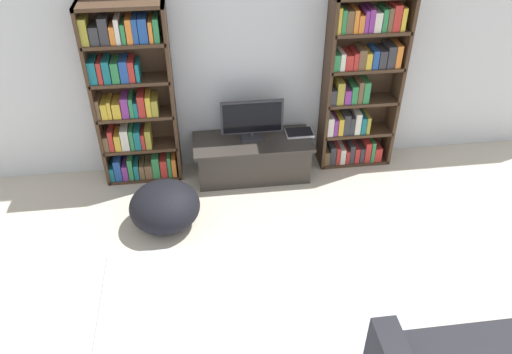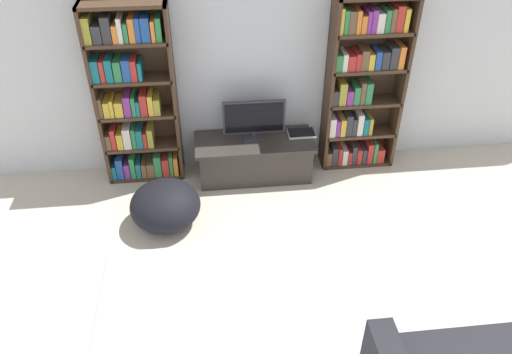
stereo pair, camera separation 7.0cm
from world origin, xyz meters
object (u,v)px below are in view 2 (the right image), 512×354
Objects in this scene: beanbag_ottoman at (165,205)px; bookshelf_left at (134,98)px; bookshelf_right at (362,86)px; television at (254,119)px; laptop at (301,133)px; tv_stand at (254,157)px.

bookshelf_left is at bearing 107.31° from beanbag_ottoman.
bookshelf_right is at bearing 22.58° from beanbag_ottoman.
laptop is (0.53, 0.04, -0.23)m from television.
beanbag_ottoman is (-0.96, -0.77, -0.47)m from television.
tv_stand is 0.47m from television.
bookshelf_left is 1.84m from laptop.
bookshelf_right is 6.47× the size of laptop.
tv_stand reaches higher than beanbag_ottoman.
television reaches higher than laptop.
bookshelf_left reaches higher than television.
television is (1.24, -0.12, -0.26)m from bookshelf_left.
laptop is (1.77, -0.08, -0.49)m from bookshelf_left.
television reaches higher than beanbag_ottoman.
tv_stand is (1.24, -0.15, -0.72)m from bookshelf_left.
bookshelf_right is at bearing -0.00° from bookshelf_left.
bookshelf_right reaches higher than laptop.
television is at bearing -174.26° from bookshelf_right.
bookshelf_left is 1.50× the size of tv_stand.
bookshelf_left is at bearing 174.52° from television.
laptop reaches higher than beanbag_ottoman.
bookshelf_right is 0.83m from laptop.
laptop is at bearing -172.76° from bookshelf_right.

